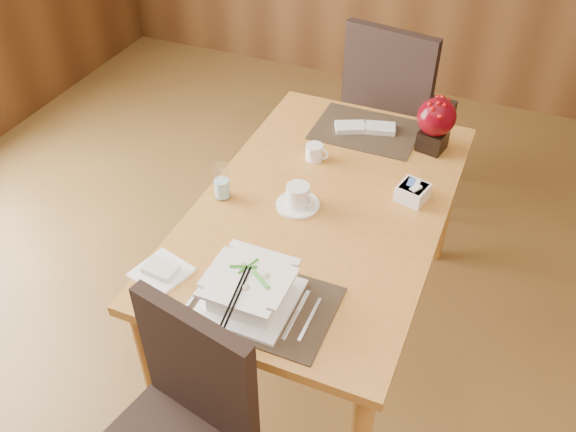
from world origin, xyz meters
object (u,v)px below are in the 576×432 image
at_px(dining_table, 322,222).
at_px(bread_plate, 161,272).
at_px(sugar_caddy, 413,192).
at_px(near_chair, 178,428).
at_px(soup_setting, 250,289).
at_px(berry_decor, 436,122).
at_px(coffee_cup, 298,198).
at_px(water_glass, 222,182).
at_px(creamer_jug, 314,152).
at_px(far_chair, 394,105).

xyz_separation_m(dining_table, bread_plate, (-0.37, -0.56, 0.10)).
distance_m(sugar_caddy, near_chair, 1.19).
xyz_separation_m(soup_setting, sugar_caddy, (0.35, 0.71, -0.03)).
bearing_deg(soup_setting, sugar_caddy, 64.03).
distance_m(berry_decor, bread_plate, 1.27).
xyz_separation_m(coffee_cup, sugar_caddy, (0.39, 0.21, -0.01)).
height_order(soup_setting, near_chair, near_chair).
bearing_deg(sugar_caddy, dining_table, -152.74).
xyz_separation_m(dining_table, water_glass, (-0.37, -0.11, 0.17)).
bearing_deg(creamer_jug, dining_table, -56.61).
height_order(creamer_jug, far_chair, far_chair).
bearing_deg(soup_setting, near_chair, -101.46).
bearing_deg(berry_decor, far_chair, 117.52).
relative_size(creamer_jug, bread_plate, 0.57).
bearing_deg(near_chair, bread_plate, 136.21).
bearing_deg(water_glass, creamer_jug, 57.91).
xyz_separation_m(sugar_caddy, berry_decor, (-0.01, 0.37, 0.10)).
xyz_separation_m(dining_table, far_chair, (-0.00, 1.10, -0.06)).
bearing_deg(coffee_cup, far_chair, 85.96).
xyz_separation_m(dining_table, berry_decor, (0.30, 0.52, 0.23)).
bearing_deg(near_chair, creamer_jug, 102.81).
xyz_separation_m(creamer_jug, bread_plate, (-0.23, -0.82, -0.03)).
bearing_deg(sugar_caddy, soup_setting, -116.07).
relative_size(soup_setting, water_glass, 1.94).
distance_m(soup_setting, near_chair, 0.47).
xyz_separation_m(bread_plate, far_chair, (0.37, 1.65, -0.17)).
xyz_separation_m(sugar_caddy, far_chair, (-0.31, 0.94, -0.19)).
bearing_deg(soup_setting, water_glass, 126.60).
bearing_deg(creamer_jug, soup_setting, -77.65).
bearing_deg(berry_decor, water_glass, -136.46).
distance_m(bread_plate, far_chair, 1.70).
height_order(water_glass, sugar_caddy, water_glass).
xyz_separation_m(water_glass, far_chair, (0.37, 1.21, -0.23)).
bearing_deg(soup_setting, coffee_cup, 94.65).
relative_size(coffee_cup, near_chair, 0.18).
distance_m(berry_decor, near_chair, 1.55).
height_order(sugar_caddy, near_chair, near_chair).
bearing_deg(water_glass, soup_setting, -53.50).
relative_size(dining_table, sugar_caddy, 14.16).
xyz_separation_m(soup_setting, bread_plate, (-0.33, -0.00, -0.05)).
relative_size(creamer_jug, sugar_caddy, 0.88).
xyz_separation_m(bread_plate, near_chair, (0.25, -0.37, -0.23)).
relative_size(soup_setting, berry_decor, 1.20).
bearing_deg(near_chair, water_glass, 119.12).
xyz_separation_m(berry_decor, bread_plate, (-0.67, -1.08, -0.13)).
bearing_deg(bread_plate, creamer_jug, 74.04).
relative_size(water_glass, berry_decor, 0.62).
bearing_deg(creamer_jug, berry_decor, 36.90).
distance_m(creamer_jug, near_chair, 1.21).
bearing_deg(far_chair, water_glass, 82.20).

